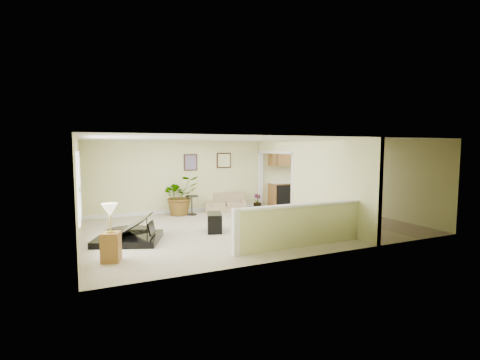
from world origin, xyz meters
name	(u,v)px	position (x,y,z in m)	size (l,w,h in m)	color
floor	(252,226)	(0.00, 0.00, 0.00)	(9.00, 9.00, 0.00)	tan
back_wall	(216,176)	(0.00, 3.00, 1.25)	(9.00, 0.04, 2.50)	beige
front_wall	(316,197)	(0.00, -3.00, 1.25)	(9.00, 0.04, 2.50)	beige
left_wall	(79,191)	(-4.50, 0.00, 1.25)	(0.04, 6.00, 2.50)	beige
right_wall	(372,178)	(4.50, 0.00, 1.25)	(0.04, 6.00, 2.50)	beige
ceiling	(252,139)	(0.00, 0.00, 2.50)	(9.00, 6.00, 0.04)	silver
kitchen_vinyl	(339,217)	(3.15, 0.00, 0.00)	(2.70, 6.00, 0.01)	#9A8968
interior_partition	(300,181)	(1.80, 0.25, 1.22)	(0.18, 5.99, 2.50)	beige
pony_half_wall	(299,224)	(0.08, -2.30, 0.52)	(3.42, 0.22, 1.00)	beige
left_window	(79,185)	(-4.49, -0.50, 1.45)	(0.05, 2.15, 1.45)	white
wall_art_left	(191,162)	(-0.95, 2.97, 1.75)	(0.48, 0.04, 0.58)	#371D14
wall_mirror	(224,160)	(0.30, 2.97, 1.80)	(0.55, 0.04, 0.55)	#371D14
kitchen_cabinets	(294,183)	(3.19, 2.73, 0.87)	(2.36, 0.65, 2.33)	brown
piano	(126,217)	(-3.49, -0.14, 0.58)	(2.06, 2.03, 1.39)	black
piano_bench	(214,222)	(-1.20, -0.12, 0.25)	(0.38, 0.75, 0.50)	black
loveseat	(225,202)	(0.24, 2.70, 0.31)	(1.69, 1.24, 0.82)	tan
accent_table	(192,203)	(-1.10, 2.37, 0.42)	(0.45, 0.45, 0.65)	black
palm_plant	(180,196)	(-1.45, 2.56, 0.65)	(1.39, 1.26, 1.33)	black
small_plant	(257,203)	(1.45, 2.51, 0.24)	(0.36, 0.36, 0.56)	black
lamp_stand	(111,237)	(-3.93, -1.65, 0.50)	(0.43, 0.43, 1.17)	brown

